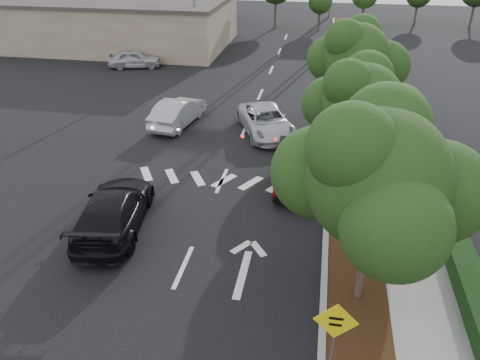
% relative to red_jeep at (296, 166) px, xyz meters
% --- Properties ---
extents(ground, '(120.00, 120.00, 0.00)m').
position_rel_red_jeep_xyz_m(ground, '(-3.19, -6.06, -0.96)').
color(ground, black).
rests_on(ground, ground).
extents(curb, '(0.20, 70.00, 0.15)m').
position_rel_red_jeep_xyz_m(curb, '(1.41, 5.94, -0.89)').
color(curb, '#9E9B93').
rests_on(curb, ground).
extents(planting_strip, '(1.80, 70.00, 0.12)m').
position_rel_red_jeep_xyz_m(planting_strip, '(2.41, 5.94, -0.90)').
color(planting_strip, black).
rests_on(planting_strip, ground).
extents(sidewalk, '(2.00, 70.00, 0.12)m').
position_rel_red_jeep_xyz_m(sidewalk, '(4.31, 5.94, -0.90)').
color(sidewalk, gray).
rests_on(sidewalk, ground).
extents(hedge, '(0.80, 70.00, 0.80)m').
position_rel_red_jeep_xyz_m(hedge, '(5.71, 5.94, -0.56)').
color(hedge, black).
rests_on(hedge, ground).
extents(commercial_building, '(22.00, 12.00, 4.00)m').
position_rel_red_jeep_xyz_m(commercial_building, '(-19.19, 23.94, 1.04)').
color(commercial_building, '#88735E').
rests_on(commercial_building, ground).
extents(transmission_tower, '(7.00, 4.00, 28.00)m').
position_rel_red_jeep_xyz_m(transmission_tower, '(2.81, 41.94, -0.96)').
color(transmission_tower, slate).
rests_on(transmission_tower, ground).
extents(street_tree_near, '(3.80, 3.80, 5.92)m').
position_rel_red_jeep_xyz_m(street_tree_near, '(2.41, -6.56, -0.96)').
color(street_tree_near, '#1B3110').
rests_on(street_tree_near, ground).
extents(street_tree_mid, '(3.20, 3.20, 5.32)m').
position_rel_red_jeep_xyz_m(street_tree_mid, '(2.41, 0.44, -0.96)').
color(street_tree_mid, '#1B3110').
rests_on(street_tree_mid, ground).
extents(street_tree_far, '(3.40, 3.40, 5.62)m').
position_rel_red_jeep_xyz_m(street_tree_far, '(2.41, 6.94, -0.96)').
color(street_tree_far, '#1B3110').
rests_on(street_tree_far, ground).
extents(light_pole_a, '(2.00, 0.22, 9.00)m').
position_rel_red_jeep_xyz_m(light_pole_a, '(-9.69, 19.94, -0.96)').
color(light_pole_a, slate).
rests_on(light_pole_a, ground).
extents(light_pole_b, '(2.00, 0.22, 9.00)m').
position_rel_red_jeep_xyz_m(light_pole_b, '(-10.69, 31.94, -0.96)').
color(light_pole_b, slate).
rests_on(light_pole_b, ground).
extents(red_jeep, '(1.82, 3.77, 1.90)m').
position_rel_red_jeep_xyz_m(red_jeep, '(0.00, 0.00, 0.00)').
color(red_jeep, black).
rests_on(red_jeep, ground).
extents(silver_suv_ahead, '(4.05, 5.47, 1.38)m').
position_rel_red_jeep_xyz_m(silver_suv_ahead, '(-1.98, 5.55, -0.27)').
color(silver_suv_ahead, '#B4B7BC').
rests_on(silver_suv_ahead, ground).
extents(black_suv_oncoming, '(2.93, 5.57, 1.54)m').
position_rel_red_jeep_xyz_m(black_suv_oncoming, '(-6.30, -4.31, -0.19)').
color(black_suv_oncoming, black).
rests_on(black_suv_oncoming, ground).
extents(silver_sedan_oncoming, '(2.22, 4.68, 1.48)m').
position_rel_red_jeep_xyz_m(silver_sedan_oncoming, '(-6.99, 5.91, -0.22)').
color(silver_sedan_oncoming, '#A3A5AA').
rests_on(silver_sedan_oncoming, ground).
extents(parked_suv, '(4.29, 2.64, 1.37)m').
position_rel_red_jeep_xyz_m(parked_suv, '(-13.77, 16.67, -0.28)').
color(parked_suv, '#B3B5BB').
rests_on(parked_suv, ground).
extents(speed_hump_sign, '(1.06, 0.09, 2.26)m').
position_rel_red_jeep_xyz_m(speed_hump_sign, '(1.61, -9.45, 0.60)').
color(speed_hump_sign, slate).
rests_on(speed_hump_sign, ground).
extents(terracotta_planter, '(0.63, 0.63, 1.09)m').
position_rel_red_jeep_xyz_m(terracotta_planter, '(4.96, -2.52, -0.23)').
color(terracotta_planter, brown).
rests_on(terracotta_planter, ground).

